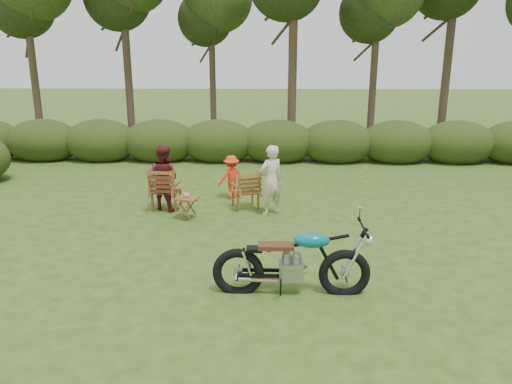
{
  "coord_description": "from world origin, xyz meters",
  "views": [
    {
      "loc": [
        -0.29,
        -7.61,
        3.69
      ],
      "look_at": [
        -0.54,
        2.01,
        0.9
      ],
      "focal_mm": 35.0,
      "sensor_mm": 36.0,
      "label": 1
    }
  ],
  "objects_px": {
    "side_table": "(188,208)",
    "adult_a": "(271,214)",
    "lawn_chair_right": "(246,208)",
    "cup": "(186,195)",
    "child": "(232,198)",
    "motorcycle": "(291,292)",
    "adult_b": "(166,209)",
    "lawn_chair_left": "(167,209)"
  },
  "relations": [
    {
      "from": "motorcycle",
      "to": "child",
      "type": "distance_m",
      "value": 5.23
    },
    {
      "from": "lawn_chair_left",
      "to": "child",
      "type": "distance_m",
      "value": 1.73
    },
    {
      "from": "lawn_chair_left",
      "to": "cup",
      "type": "relative_size",
      "value": 7.74
    },
    {
      "from": "lawn_chair_right",
      "to": "side_table",
      "type": "distance_m",
      "value": 1.54
    },
    {
      "from": "cup",
      "to": "adult_a",
      "type": "height_order",
      "value": "adult_a"
    },
    {
      "from": "lawn_chair_left",
      "to": "child",
      "type": "xyz_separation_m",
      "value": [
        1.48,
        0.9,
        0.0
      ]
    },
    {
      "from": "cup",
      "to": "side_table",
      "type": "bearing_deg",
      "value": -46.3
    },
    {
      "from": "motorcycle",
      "to": "lawn_chair_left",
      "type": "bearing_deg",
      "value": 123.79
    },
    {
      "from": "adult_b",
      "to": "side_table",
      "type": "bearing_deg",
      "value": 157.99
    },
    {
      "from": "lawn_chair_left",
      "to": "side_table",
      "type": "height_order",
      "value": "lawn_chair_left"
    },
    {
      "from": "side_table",
      "to": "lawn_chair_right",
      "type": "bearing_deg",
      "value": 34.47
    },
    {
      "from": "lawn_chair_right",
      "to": "motorcycle",
      "type": "bearing_deg",
      "value": 81.0
    },
    {
      "from": "side_table",
      "to": "adult_a",
      "type": "distance_m",
      "value": 1.92
    },
    {
      "from": "lawn_chair_right",
      "to": "child",
      "type": "bearing_deg",
      "value": -84.2
    },
    {
      "from": "motorcycle",
      "to": "lawn_chair_right",
      "type": "height_order",
      "value": "motorcycle"
    },
    {
      "from": "side_table",
      "to": "child",
      "type": "xyz_separation_m",
      "value": [
        0.87,
        1.63,
        -0.25
      ]
    },
    {
      "from": "motorcycle",
      "to": "adult_a",
      "type": "xyz_separation_m",
      "value": [
        -0.31,
        3.85,
        0.0
      ]
    },
    {
      "from": "side_table",
      "to": "child",
      "type": "height_order",
      "value": "child"
    },
    {
      "from": "cup",
      "to": "adult_b",
      "type": "distance_m",
      "value": 1.09
    },
    {
      "from": "side_table",
      "to": "cup",
      "type": "distance_m",
      "value": 0.3
    },
    {
      "from": "lawn_chair_right",
      "to": "lawn_chair_left",
      "type": "height_order",
      "value": "lawn_chair_left"
    },
    {
      "from": "lawn_chair_right",
      "to": "adult_a",
      "type": "bearing_deg",
      "value": 122.27
    },
    {
      "from": "lawn_chair_right",
      "to": "adult_b",
      "type": "height_order",
      "value": "adult_b"
    },
    {
      "from": "lawn_chair_right",
      "to": "cup",
      "type": "distance_m",
      "value": 1.62
    },
    {
      "from": "adult_b",
      "to": "child",
      "type": "relative_size",
      "value": 1.38
    },
    {
      "from": "lawn_chair_right",
      "to": "child",
      "type": "height_order",
      "value": "child"
    },
    {
      "from": "cup",
      "to": "child",
      "type": "bearing_deg",
      "value": 61.15
    },
    {
      "from": "child",
      "to": "cup",
      "type": "bearing_deg",
      "value": 32.85
    },
    {
      "from": "cup",
      "to": "child",
      "type": "relative_size",
      "value": 0.12
    },
    {
      "from": "adult_a",
      "to": "motorcycle",
      "type": "bearing_deg",
      "value": 60.68
    },
    {
      "from": "adult_a",
      "to": "adult_b",
      "type": "height_order",
      "value": "adult_a"
    },
    {
      "from": "lawn_chair_left",
      "to": "lawn_chair_right",
      "type": "bearing_deg",
      "value": -171.0
    },
    {
      "from": "side_table",
      "to": "adult_a",
      "type": "bearing_deg",
      "value": 12.41
    },
    {
      "from": "motorcycle",
      "to": "adult_a",
      "type": "relative_size",
      "value": 1.43
    },
    {
      "from": "child",
      "to": "motorcycle",
      "type": "bearing_deg",
      "value": 76.04
    },
    {
      "from": "motorcycle",
      "to": "side_table",
      "type": "distance_m",
      "value": 4.08
    },
    {
      "from": "lawn_chair_left",
      "to": "adult_a",
      "type": "relative_size",
      "value": 0.63
    },
    {
      "from": "child",
      "to": "lawn_chair_left",
      "type": "bearing_deg",
      "value": 2.97
    },
    {
      "from": "cup",
      "to": "adult_b",
      "type": "height_order",
      "value": "adult_b"
    },
    {
      "from": "adult_b",
      "to": "child",
      "type": "height_order",
      "value": "adult_b"
    },
    {
      "from": "adult_a",
      "to": "adult_b",
      "type": "bearing_deg",
      "value": -40.74
    },
    {
      "from": "cup",
      "to": "adult_b",
      "type": "bearing_deg",
      "value": 132.39
    }
  ]
}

